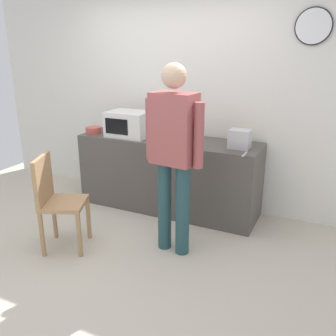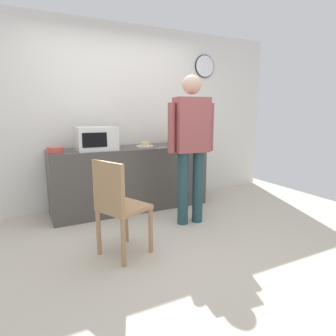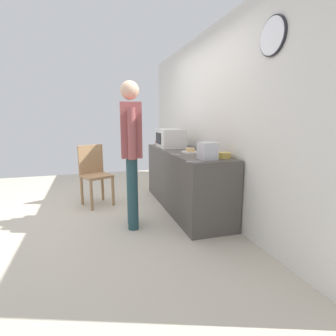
{
  "view_description": "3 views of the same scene",
  "coord_description": "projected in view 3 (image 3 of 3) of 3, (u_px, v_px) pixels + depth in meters",
  "views": [
    {
      "loc": [
        1.86,
        -2.54,
        1.91
      ],
      "look_at": [
        0.29,
        0.75,
        0.69
      ],
      "focal_mm": 38.98,
      "sensor_mm": 36.0,
      "label": 1
    },
    {
      "loc": [
        -1.25,
        -2.59,
        1.37
      ],
      "look_at": [
        0.45,
        0.79,
        0.63
      ],
      "focal_mm": 30.72,
      "sensor_mm": 36.0,
      "label": 2
    },
    {
      "loc": [
        3.74,
        -0.14,
        1.36
      ],
      "look_at": [
        0.34,
        0.88,
        0.69
      ],
      "focal_mm": 28.42,
      "sensor_mm": 36.0,
      "label": 3
    }
  ],
  "objects": [
    {
      "name": "cereal_bowl",
      "position": [
        160.0,
        143.0,
        4.82
      ],
      "size": [
        0.2,
        0.2,
        0.07
      ],
      "primitive_type": "cylinder",
      "color": "#C64C42",
      "rests_on": "kitchen_counter"
    },
    {
      "name": "back_wall",
      "position": [
        207.0,
        122.0,
        4.02
      ],
      "size": [
        5.4,
        0.13,
        2.6
      ],
      "color": "silver",
      "rests_on": "ground_plane"
    },
    {
      "name": "salad_bowl",
      "position": [
        224.0,
        155.0,
        3.22
      ],
      "size": [
        0.17,
        0.17,
        0.07
      ],
      "primitive_type": "cylinder",
      "color": "gold",
      "rests_on": "kitchen_counter"
    },
    {
      "name": "microwave",
      "position": [
        171.0,
        138.0,
        4.33
      ],
      "size": [
        0.5,
        0.39,
        0.3
      ],
      "color": "silver",
      "rests_on": "kitchen_counter"
    },
    {
      "name": "kitchen_counter",
      "position": [
        185.0,
        180.0,
        4.01
      ],
      "size": [
        2.17,
        0.62,
        0.88
      ],
      "primitive_type": "cube",
      "color": "#4C4742",
      "rests_on": "ground_plane"
    },
    {
      "name": "ground_plane",
      "position": [
        103.0,
        214.0,
        3.82
      ],
      "size": [
        6.0,
        6.0,
        0.0
      ],
      "primitive_type": "plane",
      "color": "beige"
    },
    {
      "name": "person_standing",
      "position": [
        131.0,
        144.0,
        3.21
      ],
      "size": [
        0.59,
        0.28,
        1.79
      ],
      "color": "#24464D",
      "rests_on": "ground_plane"
    },
    {
      "name": "spoon_utensil",
      "position": [
        176.0,
        154.0,
        3.51
      ],
      "size": [
        0.16,
        0.11,
        0.01
      ],
      "primitive_type": "cube",
      "rotation": [
        0.0,
        0.0,
        0.55
      ],
      "color": "silver",
      "rests_on": "kitchen_counter"
    },
    {
      "name": "sandwich_plate",
      "position": [
        190.0,
        151.0,
        3.71
      ],
      "size": [
        0.24,
        0.24,
        0.07
      ],
      "color": "white",
      "rests_on": "kitchen_counter"
    },
    {
      "name": "wooden_chair",
      "position": [
        94.0,
        172.0,
        4.18
      ],
      "size": [
        0.53,
        0.53,
        0.94
      ],
      "color": "#A87F56",
      "rests_on": "ground_plane"
    },
    {
      "name": "toaster",
      "position": [
        207.0,
        151.0,
        3.09
      ],
      "size": [
        0.22,
        0.18,
        0.2
      ],
      "primitive_type": "cube",
      "color": "silver",
      "rests_on": "kitchen_counter"
    },
    {
      "name": "fork_utensil",
      "position": [
        194.0,
        161.0,
        2.94
      ],
      "size": [
        0.02,
        0.17,
        0.01
      ],
      "primitive_type": "cube",
      "rotation": [
        0.0,
        0.0,
        1.56
      ],
      "color": "silver",
      "rests_on": "kitchen_counter"
    }
  ]
}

